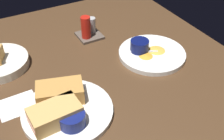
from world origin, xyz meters
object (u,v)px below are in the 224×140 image
at_px(plate_sandwich_main, 68,111).
at_px(sandwich_half_far, 55,114).
at_px(ramekin_light_gravy, 140,45).
at_px(ramekin_dark_sauce, 72,119).
at_px(spoon_by_gravy_ramekin, 138,51).
at_px(spoon_by_dark_ramekin, 73,108).
at_px(plate_chips_companion, 152,54).
at_px(sandwich_half_near, 60,92).
at_px(condiment_caddy, 88,30).

relative_size(plate_sandwich_main, sandwich_half_far, 1.85).
bearing_deg(ramekin_light_gravy, ramekin_dark_sauce, -149.05).
bearing_deg(plate_sandwich_main, spoon_by_gravy_ramekin, 23.68).
distance_m(spoon_by_dark_ramekin, ramekin_light_gravy, 0.35).
bearing_deg(plate_chips_companion, plate_sandwich_main, -162.30).
distance_m(sandwich_half_near, condiment_caddy, 0.36).
bearing_deg(condiment_caddy, spoon_by_dark_ramekin, -120.97).
distance_m(sandwich_half_near, plate_chips_companion, 0.37).
xyz_separation_m(ramekin_dark_sauce, condiment_caddy, (0.23, 0.39, -0.00)).
bearing_deg(sandwich_half_near, ramekin_dark_sauce, -93.72).
xyz_separation_m(ramekin_dark_sauce, ramekin_light_gravy, (0.34, 0.20, 0.00)).
relative_size(sandwich_half_near, ramekin_dark_sauce, 2.09).
xyz_separation_m(ramekin_light_gravy, spoon_by_gravy_ramekin, (-0.01, -0.00, -0.02)).
xyz_separation_m(ramekin_dark_sauce, spoon_by_dark_ramekin, (0.02, 0.05, -0.02)).
xyz_separation_m(sandwich_half_near, ramekin_light_gravy, (0.33, 0.10, -0.00)).
bearing_deg(spoon_by_dark_ramekin, ramekin_dark_sauce, -114.12).
distance_m(plate_sandwich_main, ramekin_light_gravy, 0.36).
bearing_deg(spoon_by_gravy_ramekin, plate_chips_companion, -29.42).
distance_m(sandwich_half_far, spoon_by_dark_ramekin, 0.06).
height_order(plate_sandwich_main, sandwich_half_near, sandwich_half_near).
distance_m(ramekin_light_gravy, condiment_caddy, 0.22).
bearing_deg(spoon_by_gravy_ramekin, ramekin_dark_sauce, -149.07).
bearing_deg(spoon_by_gravy_ramekin, sandwich_half_near, -163.92).
height_order(sandwich_half_far, spoon_by_gravy_ramekin, sandwich_half_far).
relative_size(sandwich_half_far, spoon_by_dark_ramekin, 1.42).
relative_size(plate_sandwich_main, condiment_caddy, 2.65).
height_order(sandwich_half_far, ramekin_dark_sauce, sandwich_half_far).
bearing_deg(ramekin_dark_sauce, condiment_caddy, 59.87).
bearing_deg(ramekin_dark_sauce, ramekin_light_gravy, 30.95).
relative_size(plate_sandwich_main, spoon_by_gravy_ramekin, 2.70).
relative_size(ramekin_dark_sauce, ramekin_light_gravy, 1.08).
distance_m(sandwich_half_near, sandwich_half_far, 0.08).
xyz_separation_m(sandwich_half_far, condiment_caddy, (0.26, 0.36, -0.01)).
bearing_deg(condiment_caddy, spoon_by_gravy_ramekin, -62.74).
xyz_separation_m(sandwich_half_far, spoon_by_gravy_ramekin, (0.36, 0.17, -0.02)).
relative_size(plate_chips_companion, condiment_caddy, 2.48).
distance_m(plate_sandwich_main, condiment_caddy, 0.40).
bearing_deg(spoon_by_dark_ramekin, condiment_caddy, 59.03).
height_order(ramekin_dark_sauce, plate_chips_companion, ramekin_dark_sauce).
height_order(sandwich_half_far, plate_chips_companion, sandwich_half_far).
bearing_deg(plate_chips_companion, condiment_caddy, 123.22).
bearing_deg(plate_sandwich_main, condiment_caddy, 56.81).
bearing_deg(condiment_caddy, ramekin_light_gravy, -60.28).
relative_size(spoon_by_dark_ramekin, plate_chips_companion, 0.41).
relative_size(ramekin_light_gravy, condiment_caddy, 0.68).
bearing_deg(spoon_by_dark_ramekin, ramekin_light_gravy, 25.69).
bearing_deg(spoon_by_gravy_ramekin, plate_sandwich_main, -156.32).
height_order(plate_chips_companion, spoon_by_gravy_ramekin, spoon_by_gravy_ramekin).
bearing_deg(spoon_by_dark_ramekin, sandwich_half_far, -160.77).
height_order(plate_sandwich_main, ramekin_dark_sauce, ramekin_dark_sauce).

